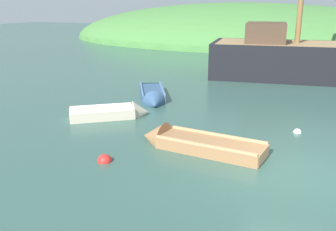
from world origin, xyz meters
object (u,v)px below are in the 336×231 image
(sailing_ship, at_px, (330,66))
(rowboat_outer_left, at_px, (113,114))
(buoy_red, at_px, (105,161))
(rowboat_portside, at_px, (153,97))
(buoy_white, at_px, (297,133))
(rowboat_center, at_px, (192,144))

(sailing_ship, xyz_separation_m, rowboat_outer_left, (-7.62, -11.14, -0.66))
(rowboat_outer_left, bearing_deg, buoy_red, -100.14)
(rowboat_portside, height_order, buoy_red, rowboat_portside)
(sailing_ship, height_order, rowboat_portside, sailing_ship)
(rowboat_outer_left, relative_size, buoy_white, 10.53)
(rowboat_outer_left, relative_size, rowboat_portside, 0.82)
(buoy_white, bearing_deg, rowboat_center, -136.67)
(rowboat_center, xyz_separation_m, buoy_white, (2.87, 2.71, -0.12))
(buoy_white, height_order, buoy_red, buoy_red)
(rowboat_portside, bearing_deg, rowboat_center, 7.38)
(buoy_white, bearing_deg, rowboat_portside, 159.93)
(rowboat_portside, bearing_deg, rowboat_outer_left, -32.19)
(sailing_ship, bearing_deg, rowboat_portside, -139.79)
(buoy_white, bearing_deg, buoy_red, -136.31)
(rowboat_outer_left, height_order, buoy_red, rowboat_outer_left)
(rowboat_center, xyz_separation_m, buoy_red, (-1.93, -1.87, -0.12))
(rowboat_center, relative_size, buoy_white, 14.27)
(sailing_ship, relative_size, rowboat_portside, 4.50)
(rowboat_center, bearing_deg, rowboat_outer_left, -19.60)
(rowboat_center, distance_m, buoy_white, 3.95)
(sailing_ship, bearing_deg, buoy_red, -118.03)
(rowboat_portside, bearing_deg, sailing_ship, 109.34)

